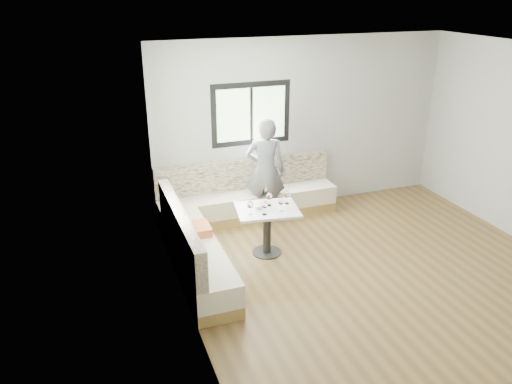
# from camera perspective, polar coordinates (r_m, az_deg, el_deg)

# --- Properties ---
(room) EXTENTS (5.01, 5.01, 2.81)m
(room) POSITION_cam_1_polar(r_m,az_deg,el_deg) (6.23, 14.07, 2.15)
(room) COLOR brown
(room) RESTS_ON ground
(banquette) EXTENTS (2.90, 2.80, 0.95)m
(banquette) POSITION_cam_1_polar(r_m,az_deg,el_deg) (7.36, -3.38, -3.09)
(banquette) COLOR olive
(banquette) RESTS_ON ground
(table) EXTENTS (0.93, 0.78, 0.69)m
(table) POSITION_cam_1_polar(r_m,az_deg,el_deg) (6.89, 1.28, -3.21)
(table) COLOR black
(table) RESTS_ON ground
(person) EXTENTS (0.72, 0.59, 1.69)m
(person) POSITION_cam_1_polar(r_m,az_deg,el_deg) (7.77, 1.08, 2.48)
(person) COLOR #5C5E63
(person) RESTS_ON ground
(olive_ramekin) EXTENTS (0.10, 0.10, 0.04)m
(olive_ramekin) POSITION_cam_1_polar(r_m,az_deg,el_deg) (6.82, 0.31, -1.70)
(olive_ramekin) COLOR white
(olive_ramekin) RESTS_ON table
(wine_glass_a) EXTENTS (0.09, 0.09, 0.19)m
(wine_glass_a) POSITION_cam_1_polar(r_m,az_deg,el_deg) (6.60, -0.68, -1.50)
(wine_glass_a) COLOR white
(wine_glass_a) RESTS_ON table
(wine_glass_b) EXTENTS (0.09, 0.09, 0.19)m
(wine_glass_b) POSITION_cam_1_polar(r_m,az_deg,el_deg) (6.59, 0.99, -1.53)
(wine_glass_b) COLOR white
(wine_glass_b) RESTS_ON table
(wine_glass_c) EXTENTS (0.09, 0.09, 0.19)m
(wine_glass_c) POSITION_cam_1_polar(r_m,az_deg,el_deg) (6.70, 2.91, -1.13)
(wine_glass_c) COLOR white
(wine_glass_c) RESTS_ON table
(wine_glass_d) EXTENTS (0.09, 0.09, 0.19)m
(wine_glass_d) POSITION_cam_1_polar(r_m,az_deg,el_deg) (6.86, 1.51, -0.52)
(wine_glass_d) COLOR white
(wine_glass_d) RESTS_ON table
(wine_glass_e) EXTENTS (0.09, 0.09, 0.19)m
(wine_glass_e) POSITION_cam_1_polar(r_m,az_deg,el_deg) (6.93, 3.56, -0.31)
(wine_glass_e) COLOR white
(wine_glass_e) RESTS_ON table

